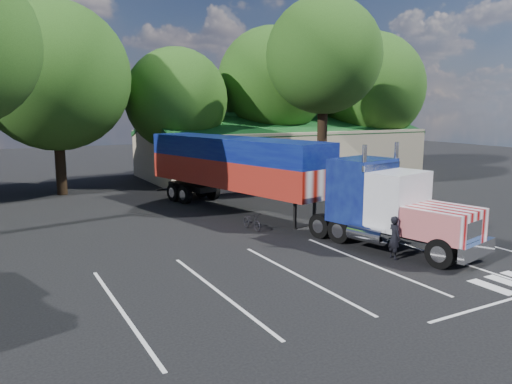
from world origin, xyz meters
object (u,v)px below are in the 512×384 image
woman (394,238)px  bicycle (252,221)px  semi_truck (267,172)px  silver_sedan (270,182)px

woman → bicycle: woman is taller
woman → bicycle: bearing=30.1°
semi_truck → woman: semi_truck is taller
semi_truck → silver_sedan: semi_truck is taller
silver_sedan → woman: bearing=177.5°
silver_sedan → bicycle: bearing=156.0°
bicycle → semi_truck: bearing=42.4°
bicycle → silver_sedan: bearing=53.2°
semi_truck → woman: bearing=-98.7°
woman → silver_sedan: size_ratio=0.45×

